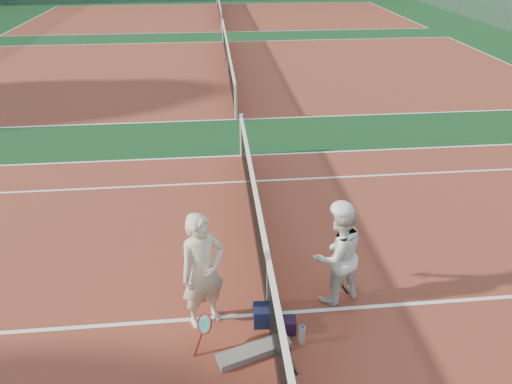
% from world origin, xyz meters
% --- Properties ---
extents(ground, '(130.00, 130.00, 0.00)m').
position_xyz_m(ground, '(0.00, 0.00, 0.00)').
color(ground, '#0E3618').
rests_on(ground, ground).
extents(court_main, '(23.77, 10.97, 0.01)m').
position_xyz_m(court_main, '(0.00, 0.00, 0.00)').
color(court_main, maroon).
rests_on(court_main, ground).
extents(court_far_a, '(23.77, 10.97, 0.01)m').
position_xyz_m(court_far_a, '(0.00, 13.50, 0.00)').
color(court_far_a, maroon).
rests_on(court_far_a, ground).
extents(court_far_b, '(23.77, 10.97, 0.01)m').
position_xyz_m(court_far_b, '(0.00, 27.00, 0.00)').
color(court_far_b, maroon).
rests_on(court_far_b, ground).
extents(net_main, '(0.10, 10.98, 1.02)m').
position_xyz_m(net_main, '(0.00, 0.00, 0.51)').
color(net_main, black).
rests_on(net_main, ground).
extents(net_far_a, '(0.10, 10.98, 1.02)m').
position_xyz_m(net_far_a, '(0.00, 13.50, 0.51)').
color(net_far_a, black).
rests_on(net_far_a, ground).
extents(net_far_b, '(0.10, 10.98, 1.02)m').
position_xyz_m(net_far_b, '(0.00, 27.00, 0.51)').
color(net_far_b, black).
rests_on(net_far_b, ground).
extents(player_a, '(0.78, 0.68, 1.79)m').
position_xyz_m(player_a, '(-0.91, -0.01, 0.90)').
color(player_a, beige).
rests_on(player_a, ground).
extents(player_b, '(0.97, 0.87, 1.65)m').
position_xyz_m(player_b, '(1.04, 0.27, 0.83)').
color(player_b, silver).
rests_on(player_b, ground).
extents(racket_red, '(0.41, 0.41, 0.54)m').
position_xyz_m(racket_red, '(-0.91, -0.51, 0.27)').
color(racket_red, maroon).
rests_on(racket_red, ground).
extents(racket_black_held, '(0.42, 0.39, 0.53)m').
position_xyz_m(racket_black_held, '(1.07, 0.23, 0.26)').
color(racket_black_held, black).
rests_on(racket_black_held, ground).
extents(racket_spare, '(0.42, 0.65, 0.03)m').
position_xyz_m(racket_spare, '(0.11, -0.65, 0.01)').
color(racket_spare, black).
rests_on(racket_spare, ground).
extents(sports_bag_navy, '(0.40, 0.28, 0.30)m').
position_xyz_m(sports_bag_navy, '(-0.04, -0.17, 0.15)').
color(sports_bag_navy, black).
rests_on(sports_bag_navy, ground).
extents(sports_bag_purple, '(0.30, 0.22, 0.23)m').
position_xyz_m(sports_bag_purple, '(0.21, -0.35, 0.12)').
color(sports_bag_purple, black).
rests_on(sports_bag_purple, ground).
extents(net_cover_canvas, '(1.03, 0.54, 0.11)m').
position_xyz_m(net_cover_canvas, '(-0.27, -0.70, 0.05)').
color(net_cover_canvas, slate).
rests_on(net_cover_canvas, ground).
extents(water_bottle, '(0.09, 0.09, 0.30)m').
position_xyz_m(water_bottle, '(0.39, -0.59, 0.15)').
color(water_bottle, silver).
rests_on(water_bottle, ground).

